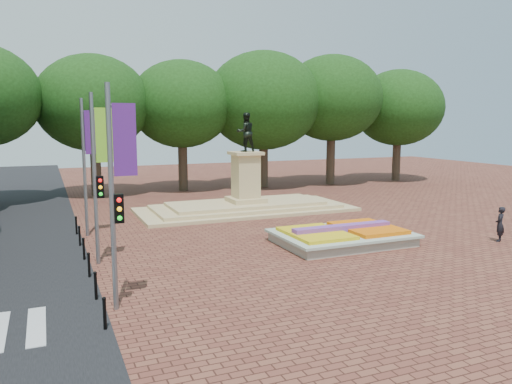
{
  "coord_description": "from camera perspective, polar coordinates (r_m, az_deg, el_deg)",
  "views": [
    {
      "loc": [
        -12.01,
        -22.03,
        5.86
      ],
      "look_at": [
        -1.97,
        1.65,
        2.2
      ],
      "focal_mm": 35.0,
      "sensor_mm": 36.0,
      "label": 1
    }
  ],
  "objects": [
    {
      "name": "banner_poles",
      "position": [
        20.9,
        -17.59,
        2.27
      ],
      "size": [
        0.88,
        11.17,
        7.0
      ],
      "color": "slate",
      "rests_on": "ground"
    },
    {
      "name": "flower_bed",
      "position": [
        24.52,
        9.86,
        -4.94
      ],
      "size": [
        6.3,
        4.3,
        0.91
      ],
      "color": "gray",
      "rests_on": "ground"
    },
    {
      "name": "tree_row_back",
      "position": [
        42.53,
        -3.32,
        9.18
      ],
      "size": [
        44.8,
        8.8,
        10.43
      ],
      "color": "#35251D",
      "rests_on": "ground"
    },
    {
      "name": "monument",
      "position": [
        32.72,
        -1.17,
        -0.65
      ],
      "size": [
        14.0,
        6.0,
        6.4
      ],
      "color": "tan",
      "rests_on": "ground"
    },
    {
      "name": "bollard_row",
      "position": [
        21.25,
        -18.83,
        -6.88
      ],
      "size": [
        0.12,
        13.12,
        0.98
      ],
      "color": "black",
      "rests_on": "ground"
    },
    {
      "name": "pedestrian",
      "position": [
        27.22,
        26.1,
        -3.32
      ],
      "size": [
        0.75,
        0.7,
        1.72
      ],
      "primitive_type": "imported",
      "rotation": [
        0.0,
        0.0,
        3.77
      ],
      "color": "black",
      "rests_on": "ground"
    },
    {
      "name": "ground",
      "position": [
        25.76,
        5.49,
        -5.08
      ],
      "size": [
        90.0,
        90.0,
        0.0
      ],
      "primitive_type": "plane",
      "color": "brown",
      "rests_on": "ground"
    }
  ]
}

